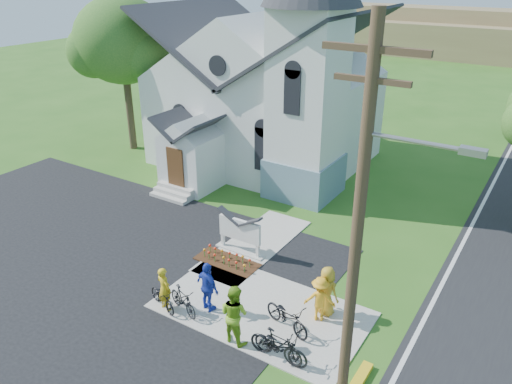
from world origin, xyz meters
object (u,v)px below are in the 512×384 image
Objects in this scene: bike_3 at (278,345)px; bike_4 at (287,316)px; cyclist_2 at (208,287)px; cyclist_3 at (320,299)px; church_sign at (240,230)px; bike_2 at (279,346)px; utility_pole at (361,223)px; cyclist_4 at (327,291)px; bike_1 at (183,300)px; bike_0 at (162,298)px; cyclist_1 at (234,314)px; cyclist_0 at (164,289)px.

bike_3 is 1.38m from bike_4.
cyclist_2 is 3.70m from cyclist_3.
church_sign is 6.21m from bike_2.
bike_3 is at bearing 172.32° from utility_pole.
utility_pole is 5.68× the size of cyclist_4.
bike_1 is 0.85× the size of cyclist_2.
bike_0 is 3.02m from cyclist_1.
cyclist_1 is 1.06× the size of bike_4.
bike_3 is (-2.23, 0.30, -4.85)m from utility_pole.
cyclist_3 is at bearing 127.65° from utility_pole.
cyclist_0 is at bearing 126.19° from bike_4.
bike_4 is at bearing -151.49° from cyclist_0.
bike_1 is at bearing -152.40° from cyclist_0.
bike_2 is 0.02m from bike_3.
cyclist_1 is (2.79, -4.40, 0.01)m from church_sign.
bike_2 is at bearing -45.25° from church_sign.
cyclist_0 is 4.41m from bike_3.
utility_pole reaches higher than bike_2.
bike_2 is (1.57, 0.00, -0.49)m from cyclist_1.
cyclist_4 is at bearing -2.97° from bike_3.
utility_pole is 5.78m from cyclist_1.
utility_pole is 5.53× the size of cyclist_2.
bike_0 is at bearing 92.51° from bike_3.
bike_3 is 0.94× the size of cyclist_4.
utility_pole is 5.34m from bike_2.
utility_pole reaches higher than bike_1.
bike_4 is (3.35, 1.11, 0.03)m from bike_1.
bike_2 is 1.02× the size of bike_4.
bike_1 is (0.74, 0.20, 0.06)m from bike_0.
bike_2 reaches higher than bike_0.
church_sign is 4.40m from cyclist_0.
utility_pole is at bearing -172.33° from cyclist_0.
utility_pole is 7.76m from bike_1.
cyclist_2 is at bearing 119.50° from bike_4.
bike_2 is (4.54, 0.00, 0.10)m from bike_0.
cyclist_4 reaches higher than bike_1.
bike_0 is (-0.18, -4.40, -0.58)m from church_sign.
church_sign is 1.44× the size of bike_0.
bike_1 reaches higher than bike_0.
bike_0 is 0.96× the size of cyclist_3.
cyclist_3 reaches higher than bike_0.
cyclist_4 is (4.77, 2.71, 0.48)m from bike_0.
cyclist_0 is at bearing 126.30° from bike_1.
church_sign reaches higher than bike_2.
cyclist_2 reaches higher than cyclist_4.
church_sign reaches higher than bike_3.
cyclist_4 is at bearing 123.12° from utility_pole.
utility_pole reaches higher than cyclist_2.
bike_1 is at bearing 89.51° from bike_3.
bike_3 is (4.34, -4.40, -0.48)m from church_sign.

